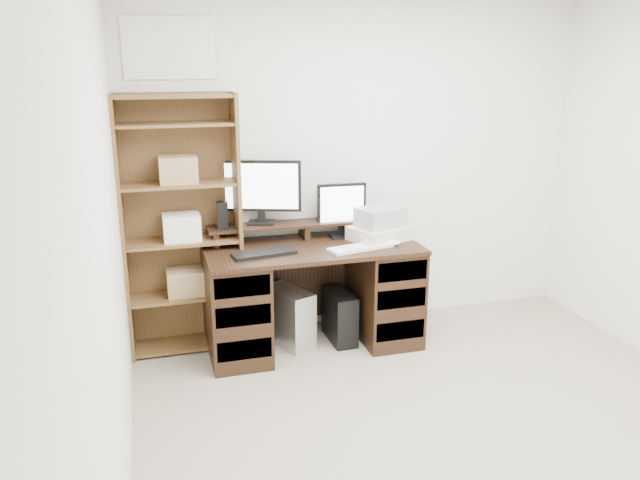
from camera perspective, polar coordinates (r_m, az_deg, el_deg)
name	(u,v)px	position (r m, az deg, el deg)	size (l,w,h in m)	color
room	(505,232)	(2.97, 16.59, 0.75)	(3.54, 4.04, 2.54)	gray
desk	(312,294)	(4.50, -0.75, -4.92)	(1.50, 0.70, 0.75)	black
riser_shelf	(304,225)	(4.55, -1.46, 1.34)	(1.40, 0.22, 0.12)	black
monitor_wide	(261,188)	(4.47, -5.43, 4.72)	(0.56, 0.23, 0.46)	black
monitor_small	(341,208)	(4.55, 1.98, 2.94)	(0.36, 0.14, 0.40)	black
speaker	(222,215)	(4.40, -8.92, 2.26)	(0.08, 0.08, 0.19)	black
keyboard_black	(264,253)	(4.18, -5.13, -1.24)	(0.43, 0.14, 0.02)	black
keyboard_white	(361,247)	(4.31, 3.73, -0.68)	(0.46, 0.14, 0.02)	silver
mouse	(394,243)	(4.41, 6.77, -0.26)	(0.10, 0.07, 0.04)	white
printer	(380,233)	(4.53, 5.49, 0.65)	(0.40, 0.30, 0.10)	beige
basket	(380,217)	(4.50, 5.53, 2.11)	(0.32, 0.23, 0.14)	#969AA0
tower_silver	(289,317)	(4.57, -2.86, -7.01)	(0.19, 0.42, 0.42)	#B8BBBF
tower_black	(340,316)	(4.63, 1.82, -6.97)	(0.17, 0.38, 0.38)	black
bookshelf	(181,224)	(4.40, -12.56, 1.46)	(0.80, 0.30, 1.80)	brown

